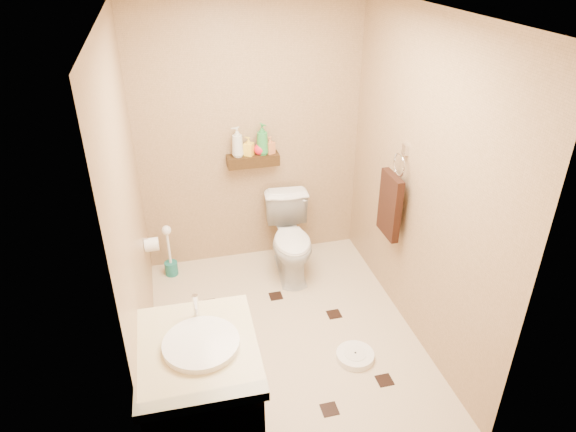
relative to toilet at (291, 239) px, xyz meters
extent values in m
plane|color=beige|center=(-0.26, -0.83, -0.36)|extent=(2.50, 2.50, 0.00)
cube|color=tan|center=(-0.26, 0.42, 0.84)|extent=(2.00, 0.04, 2.40)
cube|color=tan|center=(-0.26, -2.08, 0.84)|extent=(2.00, 0.04, 2.40)
cube|color=tan|center=(-1.26, -0.83, 0.84)|extent=(0.04, 2.50, 2.40)
cube|color=tan|center=(0.74, -0.83, 0.84)|extent=(0.04, 2.50, 2.40)
cube|color=white|center=(-0.26, -0.83, 2.04)|extent=(2.00, 2.50, 0.02)
cube|color=#3E2710|center=(-0.26, 0.34, 0.66)|extent=(0.46, 0.14, 0.10)
cube|color=black|center=(-0.61, -1.10, -0.36)|extent=(0.11, 0.11, 0.01)
cube|color=black|center=(0.19, -0.68, -0.36)|extent=(0.11, 0.11, 0.01)
cube|color=black|center=(-0.15, -1.60, -0.36)|extent=(0.11, 0.11, 0.01)
cube|color=black|center=(-0.80, -0.28, -0.36)|extent=(0.11, 0.11, 0.01)
cube|color=black|center=(0.31, -1.45, -0.36)|extent=(0.11, 0.11, 0.01)
cube|color=black|center=(-0.22, -0.32, -0.36)|extent=(0.11, 0.11, 0.01)
imported|color=white|center=(0.00, 0.00, 0.00)|extent=(0.46, 0.73, 0.72)
cube|color=brown|center=(-0.96, -1.78, 0.07)|extent=(0.59, 0.72, 0.86)
cube|color=beige|center=(-0.96, -1.78, 0.53)|extent=(0.64, 0.77, 0.06)
cylinder|color=white|center=(-0.94, -1.78, 0.57)|extent=(0.40, 0.40, 0.06)
cylinder|color=silver|center=(-0.94, -1.54, 0.64)|extent=(0.03, 0.03, 0.13)
cylinder|color=white|center=(0.18, -1.20, -0.33)|extent=(0.36, 0.36, 0.05)
cylinder|color=white|center=(0.18, -1.20, -0.30)|extent=(0.17, 0.17, 0.01)
cylinder|color=#1B6D66|center=(-1.08, 0.24, -0.29)|extent=(0.12, 0.12, 0.13)
cylinder|color=white|center=(-1.08, 0.24, -0.06)|extent=(0.02, 0.02, 0.37)
sphere|color=white|center=(-1.08, 0.24, 0.12)|extent=(0.09, 0.09, 0.09)
cube|color=silver|center=(0.72, -0.58, 1.02)|extent=(0.03, 0.06, 0.08)
torus|color=silver|center=(0.69, -0.58, 0.90)|extent=(0.02, 0.19, 0.19)
cube|color=black|center=(0.65, -0.58, 0.56)|extent=(0.06, 0.30, 0.52)
cylinder|color=white|center=(-1.20, -0.18, 0.24)|extent=(0.11, 0.11, 0.11)
cylinder|color=silver|center=(-1.24, -0.18, 0.30)|extent=(0.04, 0.02, 0.02)
imported|color=silver|center=(-0.40, 0.34, 0.85)|extent=(0.13, 0.13, 0.27)
imported|color=yellow|center=(-0.30, 0.34, 0.80)|extent=(0.11, 0.11, 0.17)
imported|color=red|center=(-0.20, 0.34, 0.78)|extent=(0.13, 0.13, 0.14)
imported|color=#2E8B40|center=(-0.18, 0.34, 0.85)|extent=(0.15, 0.15, 0.28)
imported|color=#CF7845|center=(-0.11, 0.34, 0.79)|extent=(0.09, 0.09, 0.16)
camera|label=1|loc=(-1.00, -3.82, 2.44)|focal=32.00mm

